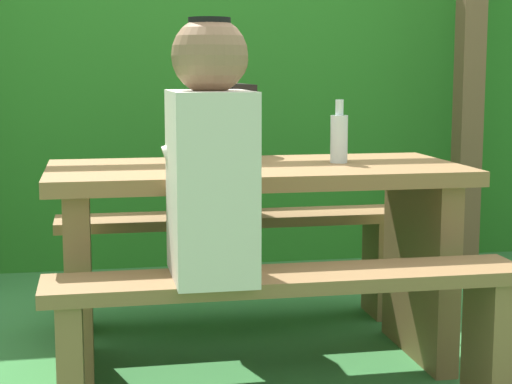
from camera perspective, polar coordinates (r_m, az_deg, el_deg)
ground_plane at (r=3.05m, az=0.00°, el=-11.50°), size 12.00×12.00×0.00m
hedge_backdrop at (r=4.94m, az=-4.64°, el=6.77°), size 6.40×1.09×1.81m
pergola_post_right at (r=4.48m, az=14.22°, el=9.53°), size 0.12×0.12×2.30m
picnic_table at (r=2.92m, az=0.00°, el=-2.54°), size 1.40×0.64×0.71m
bench_near at (r=2.47m, az=2.25°, el=-8.35°), size 1.40×0.24×0.45m
bench_far at (r=3.44m, az=-1.60°, el=-3.60°), size 1.40×0.24×0.45m
person_white_shirt at (r=2.34m, az=-3.09°, el=2.21°), size 0.25×0.35×0.72m
person_black_coat at (r=3.37m, az=-2.29°, el=4.06°), size 0.25×0.35×0.72m
drinking_glass at (r=2.96m, az=-0.52°, el=2.81°), size 0.07×0.07×0.09m
bottle_left at (r=2.97m, az=5.61°, el=3.70°), size 0.06×0.06×0.22m
cell_phone at (r=2.73m, az=-1.54°, el=1.54°), size 0.12×0.16×0.01m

